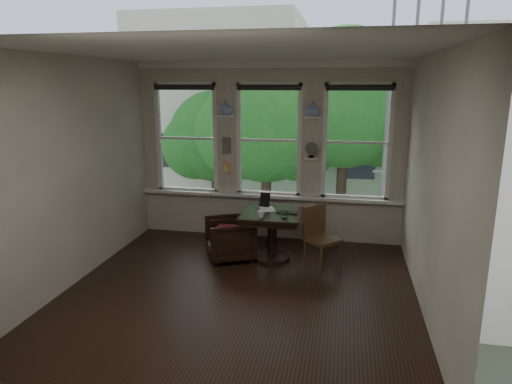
% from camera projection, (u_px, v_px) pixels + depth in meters
% --- Properties ---
extents(ground, '(4.50, 4.50, 0.00)m').
position_uv_depth(ground, '(240.00, 291.00, 5.95)').
color(ground, black).
rests_on(ground, ground).
extents(ceiling, '(4.50, 4.50, 0.00)m').
position_uv_depth(ceiling, '(238.00, 51.00, 5.25)').
color(ceiling, silver).
rests_on(ceiling, ground).
extents(wall_back, '(4.50, 0.00, 4.50)m').
position_uv_depth(wall_back, '(269.00, 152.00, 7.75)').
color(wall_back, beige).
rests_on(wall_back, ground).
extents(wall_front, '(4.50, 0.00, 4.50)m').
position_uv_depth(wall_front, '(171.00, 239.00, 3.45)').
color(wall_front, beige).
rests_on(wall_front, ground).
extents(wall_left, '(0.00, 4.50, 4.50)m').
position_uv_depth(wall_left, '(73.00, 172.00, 6.02)').
color(wall_left, beige).
rests_on(wall_left, ground).
extents(wall_right, '(0.00, 4.50, 4.50)m').
position_uv_depth(wall_right, '(431.00, 187.00, 5.18)').
color(wall_right, beige).
rests_on(wall_right, ground).
extents(window_left, '(1.10, 0.12, 1.90)m').
position_uv_depth(window_left, '(188.00, 138.00, 7.97)').
color(window_left, white).
rests_on(window_left, ground).
extents(window_center, '(1.10, 0.12, 1.90)m').
position_uv_depth(window_center, '(269.00, 140.00, 7.70)').
color(window_center, white).
rests_on(window_center, ground).
extents(window_right, '(1.10, 0.12, 1.90)m').
position_uv_depth(window_right, '(357.00, 142.00, 7.43)').
color(window_right, white).
rests_on(window_right, ground).
extents(shelf_left, '(0.26, 0.16, 0.03)m').
position_uv_depth(shelf_left, '(226.00, 116.00, 7.64)').
color(shelf_left, white).
rests_on(shelf_left, ground).
extents(shelf_right, '(0.26, 0.16, 0.03)m').
position_uv_depth(shelf_right, '(312.00, 117.00, 7.37)').
color(shelf_right, white).
rests_on(shelf_right, ground).
extents(intercom, '(0.14, 0.06, 0.28)m').
position_uv_depth(intercom, '(227.00, 145.00, 7.79)').
color(intercom, '#59544F').
rests_on(intercom, ground).
extents(sticky_notes, '(0.16, 0.01, 0.24)m').
position_uv_depth(sticky_notes, '(227.00, 166.00, 7.88)').
color(sticky_notes, pink).
rests_on(sticky_notes, ground).
extents(desk_fan, '(0.20, 0.20, 0.24)m').
position_uv_depth(desk_fan, '(311.00, 152.00, 7.49)').
color(desk_fan, '#59544F').
rests_on(desk_fan, ground).
extents(vase_left, '(0.24, 0.24, 0.25)m').
position_uv_depth(vase_left, '(226.00, 108.00, 7.61)').
color(vase_left, white).
rests_on(vase_left, shelf_left).
extents(vase_right, '(0.24, 0.24, 0.25)m').
position_uv_depth(vase_right, '(313.00, 109.00, 7.34)').
color(vase_right, white).
rests_on(vase_right, shelf_right).
extents(table, '(0.90, 0.90, 0.75)m').
position_uv_depth(table, '(272.00, 236.00, 6.93)').
color(table, black).
rests_on(table, ground).
extents(armchair_left, '(0.93, 0.92, 0.64)m').
position_uv_depth(armchair_left, '(230.00, 239.00, 6.98)').
color(armchair_left, black).
rests_on(armchair_left, ground).
extents(cushion_red, '(0.45, 0.45, 0.06)m').
position_uv_depth(cushion_red, '(230.00, 231.00, 6.95)').
color(cushion_red, maroon).
rests_on(cushion_red, armchair_left).
extents(side_chair_right, '(0.59, 0.59, 0.92)m').
position_uv_depth(side_chair_right, '(323.00, 239.00, 6.54)').
color(side_chair_right, '#402C17').
rests_on(side_chair_right, ground).
extents(laptop, '(0.34, 0.23, 0.03)m').
position_uv_depth(laptop, '(286.00, 213.00, 6.78)').
color(laptop, black).
rests_on(laptop, table).
extents(mug, '(0.13, 0.13, 0.10)m').
position_uv_depth(mug, '(261.00, 214.00, 6.59)').
color(mug, white).
rests_on(mug, table).
extents(drinking_glass, '(0.16, 0.16, 0.11)m').
position_uv_depth(drinking_glass, '(284.00, 215.00, 6.55)').
color(drinking_glass, white).
rests_on(drinking_glass, table).
extents(tablet, '(0.17, 0.11, 0.22)m').
position_uv_depth(tablet, '(265.00, 200.00, 7.14)').
color(tablet, black).
rests_on(tablet, table).
extents(papers, '(0.31, 0.36, 0.00)m').
position_uv_depth(papers, '(267.00, 209.00, 7.02)').
color(papers, silver).
rests_on(papers, table).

